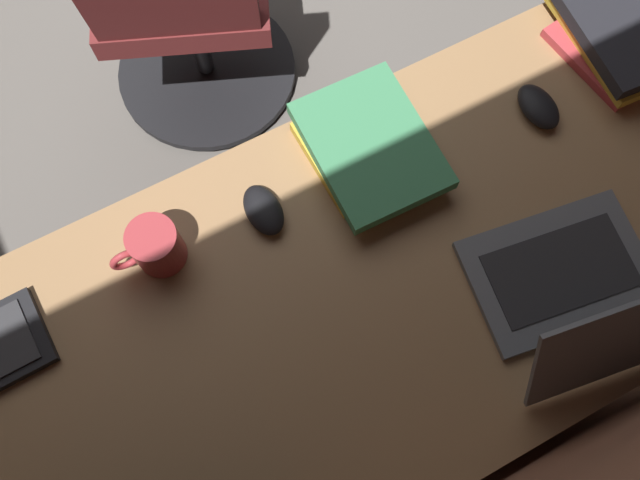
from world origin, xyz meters
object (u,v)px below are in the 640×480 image
mouse_main (538,107)px  book_stack_far (368,146)px  coffee_mug (155,247)px  book_stack_near (620,29)px  office_chair (182,2)px  laptop_leftmost (583,297)px  mouse_spare (264,210)px  drawer_pedestal (425,309)px

mouse_main → book_stack_far: bearing=-12.7°
mouse_main → coffee_mug: bearing=-5.3°
book_stack_near → office_chair: 1.04m
mouse_main → coffee_mug: (0.75, -0.07, 0.03)m
book_stack_near → coffee_mug: (0.98, -0.01, 0.01)m
laptop_leftmost → book_stack_near: bearing=-133.4°
mouse_spare → book_stack_near: 0.78m
mouse_spare → book_stack_near: (-0.78, -0.01, 0.02)m
book_stack_far → coffee_mug: size_ratio=2.22×
mouse_spare → office_chair: bearing=-98.0°
drawer_pedestal → laptop_leftmost: size_ratio=1.96×
mouse_main → book_stack_near: (-0.23, -0.06, 0.02)m
mouse_main → mouse_spare: bearing=-5.8°
mouse_main → book_stack_near: 0.24m
mouse_spare → laptop_leftmost: bearing=134.6°
laptop_leftmost → office_chair: office_chair is taller
mouse_main → book_stack_far: (0.33, -0.07, 0.01)m
office_chair → mouse_main: bearing=120.0°
book_stack_far → office_chair: bearing=-80.3°
drawer_pedestal → mouse_spare: size_ratio=6.68×
mouse_spare → mouse_main: bearing=174.2°
laptop_leftmost → mouse_main: laptop_leftmost is taller
drawer_pedestal → coffee_mug: (0.46, -0.25, 0.43)m
book_stack_near → drawer_pedestal: bearing=25.2°
office_chair → book_stack_far: bearing=99.7°
coffee_mug → drawer_pedestal: bearing=151.4°
drawer_pedestal → office_chair: bearing=-80.4°
drawer_pedestal → book_stack_near: book_stack_near is taller
drawer_pedestal → book_stack_far: bearing=-80.8°
office_chair → laptop_leftmost: bearing=104.6°
laptop_leftmost → book_stack_far: laptop_leftmost is taller
book_stack_near → book_stack_far: size_ratio=1.09×
laptop_leftmost → mouse_main: (-0.16, -0.35, -0.03)m
laptop_leftmost → coffee_mug: size_ratio=2.78×
drawer_pedestal → mouse_main: bearing=-147.9°
book_stack_far → coffee_mug: 0.42m
laptop_leftmost → book_stack_far: (0.17, -0.42, -0.02)m
laptop_leftmost → book_stack_near: (-0.39, -0.41, -0.01)m
book_stack_near → coffee_mug: bearing=-0.5°
mouse_main → coffee_mug: size_ratio=0.82×
drawer_pedestal → office_chair: office_chair is taller
mouse_main → mouse_spare: same height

